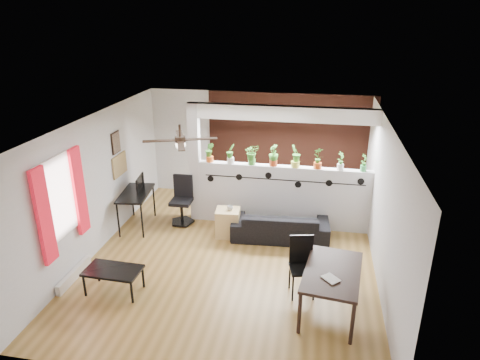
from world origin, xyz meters
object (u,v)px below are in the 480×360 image
(potted_plant_3, at_px, (274,155))
(potted_plant_5, at_px, (318,157))
(potted_plant_1, at_px, (231,153))
(dining_table, at_px, (332,275))
(potted_plant_2, at_px, (252,154))
(cup, at_px, (230,208))
(computer_desk, at_px, (136,196))
(cube_shelf, at_px, (228,223))
(potted_plant_7, at_px, (364,162))
(coffee_table, at_px, (113,272))
(potted_plant_0, at_px, (210,152))
(potted_plant_4, at_px, (296,155))
(sofa, at_px, (280,226))
(folding_chair, at_px, (302,260))
(potted_plant_6, at_px, (341,160))
(ceiling_fan, at_px, (180,141))
(office_chair, at_px, (182,203))

(potted_plant_3, height_order, potted_plant_5, potted_plant_3)
(potted_plant_1, xyz_separation_m, dining_table, (2.12, -2.75, -0.92))
(potted_plant_1, height_order, potted_plant_5, potted_plant_5)
(potted_plant_2, xyz_separation_m, cup, (-0.33, -0.68, -0.95))
(computer_desk, bearing_deg, potted_plant_5, 9.49)
(potted_plant_1, xyz_separation_m, cube_shelf, (0.07, -0.68, -1.28))
(potted_plant_7, relative_size, coffee_table, 0.39)
(computer_desk, distance_m, dining_table, 4.57)
(potted_plant_2, distance_m, potted_plant_5, 1.35)
(potted_plant_7, xyz_separation_m, dining_table, (-0.59, -2.75, -0.89))
(potted_plant_1, xyz_separation_m, computer_desk, (-1.92, -0.62, -0.86))
(potted_plant_1, distance_m, computer_desk, 2.20)
(potted_plant_5, bearing_deg, potted_plant_3, 180.00)
(dining_table, xyz_separation_m, coffee_table, (-3.48, -0.14, -0.27))
(potted_plant_0, bearing_deg, potted_plant_4, 0.00)
(sofa, bearing_deg, potted_plant_3, -71.97)
(potted_plant_5, bearing_deg, potted_plant_2, 180.00)
(potted_plant_0, distance_m, folding_chair, 3.27)
(potted_plant_6, distance_m, coffee_table, 4.78)
(ceiling_fan, relative_size, cup, 10.20)
(potted_plant_3, height_order, dining_table, potted_plant_3)
(potted_plant_0, xyz_separation_m, office_chair, (-0.57, -0.28, -1.12))
(cube_shelf, bearing_deg, folding_chair, -51.40)
(potted_plant_1, distance_m, cube_shelf, 1.45)
(potted_plant_0, bearing_deg, ceiling_fan, -90.64)
(potted_plant_0, relative_size, potted_plant_2, 0.99)
(potted_plant_5, distance_m, potted_plant_6, 0.45)
(sofa, bearing_deg, potted_plant_2, -44.43)
(potted_plant_1, relative_size, potted_plant_3, 0.93)
(potted_plant_7, distance_m, sofa, 2.10)
(potted_plant_6, distance_m, office_chair, 3.47)
(potted_plant_3, bearing_deg, ceiling_fan, -127.36)
(cup, distance_m, folding_chair, 2.23)
(potted_plant_2, height_order, potted_plant_6, potted_plant_2)
(sofa, distance_m, coffee_table, 3.41)
(dining_table, bearing_deg, cup, 133.90)
(ceiling_fan, bearing_deg, potted_plant_4, 44.59)
(potted_plant_3, bearing_deg, potted_plant_5, 0.00)
(potted_plant_0, height_order, cup, potted_plant_0)
(office_chair, bearing_deg, potted_plant_5, 5.59)
(potted_plant_3, relative_size, folding_chair, 0.45)
(potted_plant_7, height_order, computer_desk, potted_plant_7)
(cup, height_order, office_chair, office_chair)
(potted_plant_5, distance_m, cube_shelf, 2.27)
(potted_plant_6, bearing_deg, office_chair, -175.17)
(potted_plant_2, height_order, dining_table, potted_plant_2)
(potted_plant_4, bearing_deg, folding_chair, -82.86)
(potted_plant_2, distance_m, sofa, 1.59)
(potted_plant_4, bearing_deg, potted_plant_1, 180.00)
(potted_plant_0, relative_size, cup, 3.65)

